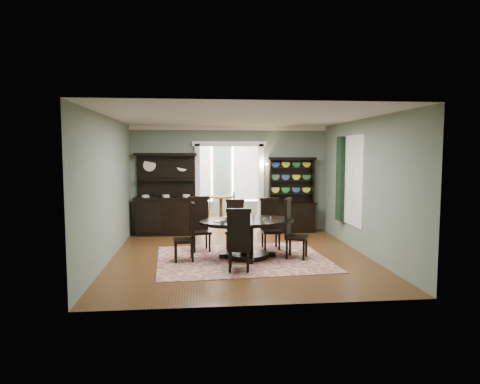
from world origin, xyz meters
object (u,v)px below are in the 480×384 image
object	(u,v)px
sideboard	(166,206)
welsh_dresser	(292,205)
dining_table	(247,231)
parlor_table	(221,205)

from	to	relation	value
sideboard	welsh_dresser	distance (m)	3.52
sideboard	welsh_dresser	xyz separation A→B (m)	(3.52, 0.03, -0.01)
welsh_dresser	dining_table	bearing A→B (deg)	-118.99
sideboard	welsh_dresser	world-z (taller)	sideboard
sideboard	welsh_dresser	size ratio (longest dim) A/B	1.06
welsh_dresser	parlor_table	size ratio (longest dim) A/B	2.37
dining_table	welsh_dresser	size ratio (longest dim) A/B	1.09
dining_table	welsh_dresser	xyz separation A→B (m)	(1.61, 2.88, 0.20)
dining_table	welsh_dresser	world-z (taller)	welsh_dresser
dining_table	parlor_table	xyz separation A→B (m)	(-0.28, 5.04, -0.03)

